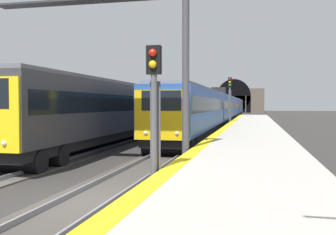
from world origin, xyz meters
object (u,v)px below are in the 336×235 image
at_px(train_adjacent_platform, 170,107).
at_px(railway_signal_mid, 230,99).
at_px(train_main_approaching, 225,108).
at_px(overhead_signal_gantry, 83,29).
at_px(railway_signal_far, 246,103).
at_px(railway_signal_near, 154,112).

xyz_separation_m(train_adjacent_platform, railway_signal_mid, (-2.05, -6.85, 0.94)).
relative_size(train_main_approaching, railway_signal_mid, 14.30).
height_order(train_adjacent_platform, overhead_signal_gantry, overhead_signal_gantry).
relative_size(train_adjacent_platform, railway_signal_mid, 11.16).
bearing_deg(overhead_signal_gantry, railway_signal_far, -2.61).
height_order(railway_signal_far, overhead_signal_gantry, overhead_signal_gantry).
bearing_deg(overhead_signal_gantry, train_main_approaching, -3.29).
distance_m(railway_signal_near, overhead_signal_gantry, 7.40).
height_order(railway_signal_mid, railway_signal_far, railway_signal_mid).
bearing_deg(train_adjacent_platform, overhead_signal_gantry, 4.74).
distance_m(train_main_approaching, railway_signal_near, 48.26).
xyz_separation_m(railway_signal_mid, railway_signal_far, (69.74, 0.00, -0.16)).
relative_size(railway_signal_near, railway_signal_mid, 0.77).
bearing_deg(railway_signal_far, train_main_approaching, -2.05).
bearing_deg(overhead_signal_gantry, railway_signal_near, -138.78).
relative_size(railway_signal_mid, railway_signal_far, 1.06).
bearing_deg(railway_signal_mid, railway_signal_far, -180.00).
distance_m(railway_signal_mid, overhead_signal_gantry, 26.47).
bearing_deg(train_adjacent_platform, railway_signal_near, 11.39).
relative_size(railway_signal_near, railway_signal_far, 0.81).
distance_m(railway_signal_near, railway_signal_far, 100.71).
height_order(train_main_approaching, train_adjacent_platform, train_adjacent_platform).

